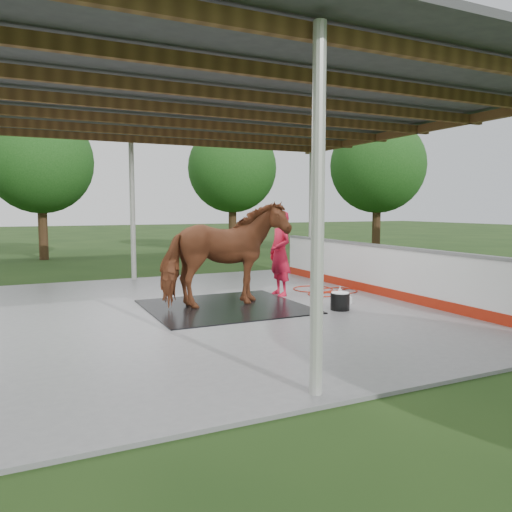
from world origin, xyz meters
name	(u,v)px	position (x,y,z in m)	size (l,w,h in m)	color
ground	(185,314)	(0.00, 0.00, 0.00)	(100.00, 100.00, 0.00)	#1E3814
concrete_slab	(185,313)	(0.00, 0.00, 0.03)	(12.00, 10.00, 0.05)	slate
pavilion_structure	(182,103)	(0.00, 0.00, 3.97)	(12.60, 10.60, 4.05)	beige
dasher_board	(377,270)	(4.60, 0.00, 0.59)	(0.16, 8.00, 1.15)	#AA210E
tree_belt	(183,121)	(0.30, 0.90, 3.79)	(28.00, 28.00, 5.80)	#382314
rubber_mat	(225,307)	(0.85, 0.05, 0.06)	(3.02, 2.83, 0.02)	black
horse	(225,254)	(0.85, 0.05, 1.12)	(1.13, 2.48, 2.10)	brown
handler	(280,253)	(2.49, 0.79, 1.01)	(0.70, 0.46, 1.91)	red
wash_bucket	(340,301)	(2.78, -1.16, 0.23)	(0.37, 0.37, 0.35)	black
soap_bottle_a	(340,292)	(3.49, -0.13, 0.19)	(0.11, 0.11, 0.27)	silver
soap_bottle_b	(350,299)	(3.35, -0.69, 0.15)	(0.09, 0.09, 0.20)	#338CD8
hose_coil	(324,291)	(3.71, 0.83, 0.06)	(1.52, 1.53, 0.02)	#A71F0B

